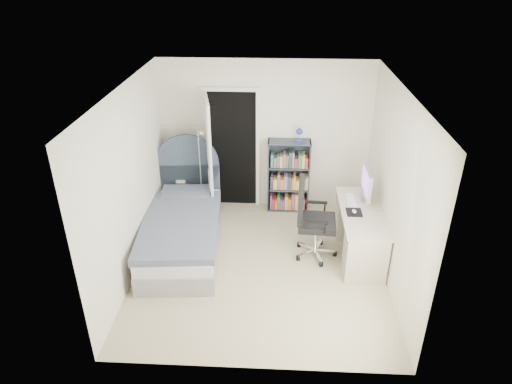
{
  "coord_description": "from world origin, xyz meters",
  "views": [
    {
      "loc": [
        0.21,
        -5.2,
        3.9
      ],
      "look_at": [
        -0.07,
        0.17,
        1.07
      ],
      "focal_mm": 32.0,
      "sensor_mm": 36.0,
      "label": 1
    }
  ],
  "objects_px": {
    "desk": "(360,230)",
    "floor_lamp": "(202,183)",
    "bed": "(183,227)",
    "nightstand": "(185,190)",
    "bookcase": "(289,178)",
    "office_chair": "(310,216)"
  },
  "relations": [
    {
      "from": "bed",
      "to": "office_chair",
      "type": "relative_size",
      "value": 1.97
    },
    {
      "from": "office_chair",
      "to": "desk",
      "type": "bearing_deg",
      "value": 4.62
    },
    {
      "from": "desk",
      "to": "office_chair",
      "type": "xyz_separation_m",
      "value": [
        -0.72,
        -0.06,
        0.25
      ]
    },
    {
      "from": "bookcase",
      "to": "nightstand",
      "type": "bearing_deg",
      "value": -174.72
    },
    {
      "from": "bed",
      "to": "floor_lamp",
      "type": "relative_size",
      "value": 1.52
    },
    {
      "from": "desk",
      "to": "floor_lamp",
      "type": "bearing_deg",
      "value": 159.09
    },
    {
      "from": "nightstand",
      "to": "bookcase",
      "type": "height_order",
      "value": "bookcase"
    },
    {
      "from": "nightstand",
      "to": "office_chair",
      "type": "relative_size",
      "value": 0.51
    },
    {
      "from": "bookcase",
      "to": "floor_lamp",
      "type": "bearing_deg",
      "value": -165.63
    },
    {
      "from": "bookcase",
      "to": "desk",
      "type": "distance_m",
      "value": 1.63
    },
    {
      "from": "bed",
      "to": "office_chair",
      "type": "height_order",
      "value": "bed"
    },
    {
      "from": "nightstand",
      "to": "desk",
      "type": "distance_m",
      "value": 2.96
    },
    {
      "from": "floor_lamp",
      "to": "bookcase",
      "type": "bearing_deg",
      "value": 14.37
    },
    {
      "from": "bookcase",
      "to": "office_chair",
      "type": "height_order",
      "value": "bookcase"
    },
    {
      "from": "bed",
      "to": "nightstand",
      "type": "xyz_separation_m",
      "value": [
        -0.16,
        1.03,
        0.08
      ]
    },
    {
      "from": "desk",
      "to": "office_chair",
      "type": "height_order",
      "value": "desk"
    },
    {
      "from": "floor_lamp",
      "to": "office_chair",
      "type": "xyz_separation_m",
      "value": [
        1.68,
        -0.98,
        0.02
      ]
    },
    {
      "from": "nightstand",
      "to": "bookcase",
      "type": "bearing_deg",
      "value": 5.28
    },
    {
      "from": "bed",
      "to": "desk",
      "type": "distance_m",
      "value": 2.58
    },
    {
      "from": "desk",
      "to": "office_chair",
      "type": "relative_size",
      "value": 1.25
    },
    {
      "from": "office_chair",
      "to": "bookcase",
      "type": "bearing_deg",
      "value": 102.07
    },
    {
      "from": "desk",
      "to": "office_chair",
      "type": "bearing_deg",
      "value": -175.38
    }
  ]
}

